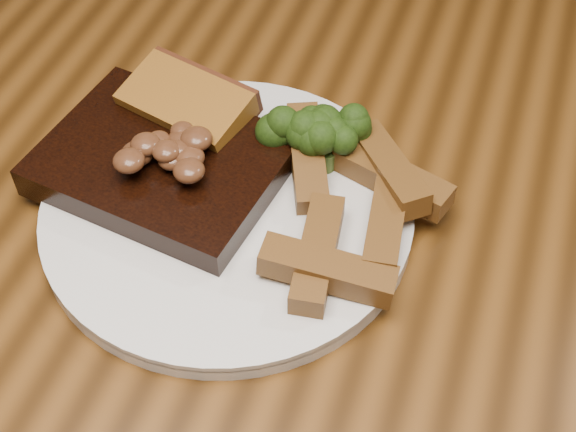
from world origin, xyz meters
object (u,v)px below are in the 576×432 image
at_px(plate, 228,212).
at_px(chair_far, 486,60).
at_px(dining_table, 289,300).
at_px(garlic_bread, 188,122).
at_px(steak, 163,164).
at_px(potato_wedges, 329,213).

bearing_deg(plate, chair_far, 75.39).
distance_m(dining_table, plate, 0.11).
xyz_separation_m(chair_far, garlic_bread, (-0.20, -0.49, 0.26)).
bearing_deg(chair_far, steak, 46.87).
distance_m(chair_far, plate, 0.63).
bearing_deg(garlic_bread, potato_wedges, -8.06).
relative_size(chair_far, plate, 3.35).
distance_m(steak, garlic_bread, 0.05).
xyz_separation_m(steak, garlic_bread, (-0.00, 0.05, -0.00)).
bearing_deg(steak, plate, -5.45).
bearing_deg(chair_far, garlic_bread, 44.82).
bearing_deg(plate, potato_wedges, 6.51).
relative_size(chair_far, steak, 5.30).
bearing_deg(potato_wedges, steak, 177.71).
xyz_separation_m(chair_far, plate, (-0.15, -0.56, 0.24)).
height_order(steak, potato_wedges, steak).
bearing_deg(plate, dining_table, 3.36).
xyz_separation_m(chair_far, steak, (-0.20, -0.54, 0.26)).
bearing_deg(potato_wedges, chair_far, 82.85).
bearing_deg(potato_wedges, plate, -173.49).
bearing_deg(potato_wedges, garlic_bread, 157.29).
height_order(chair_far, plate, chair_far).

